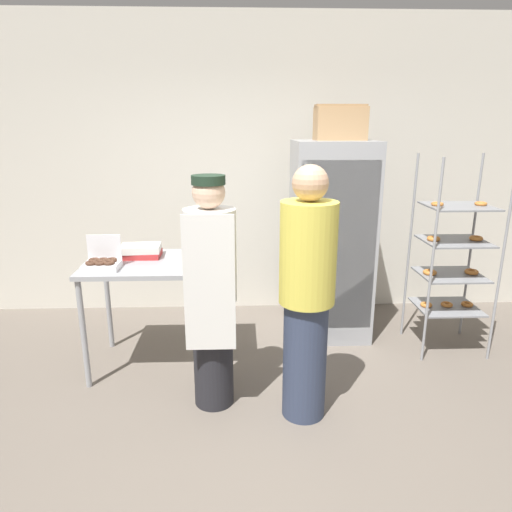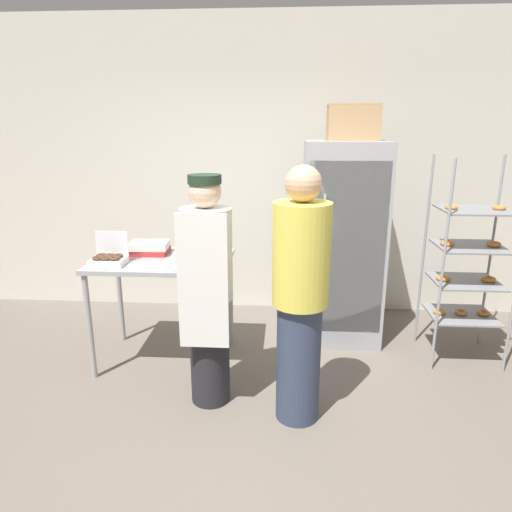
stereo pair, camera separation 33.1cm
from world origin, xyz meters
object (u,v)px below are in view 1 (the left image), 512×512
(baking_rack, at_px, (452,259))
(person_baker, at_px, (211,292))
(refrigerator, at_px, (331,241))
(cardboard_storage_box, at_px, (340,123))
(binder_stack, at_px, (141,251))
(donut_box, at_px, (102,263))
(person_customer, at_px, (307,295))
(blender_pitcher, at_px, (199,240))

(baking_rack, relative_size, person_baker, 1.04)
(refrigerator, xyz_separation_m, cardboard_storage_box, (0.05, 0.07, 1.05))
(person_baker, bearing_deg, binder_stack, 131.00)
(binder_stack, bearing_deg, cardboard_storage_box, 16.85)
(donut_box, relative_size, binder_stack, 0.79)
(person_baker, bearing_deg, person_customer, -13.98)
(refrigerator, height_order, blender_pitcher, refrigerator)
(baking_rack, xyz_separation_m, blender_pitcher, (-2.17, -0.06, 0.20))
(baking_rack, relative_size, cardboard_storage_box, 3.84)
(person_customer, bearing_deg, refrigerator, 72.49)
(donut_box, xyz_separation_m, cardboard_storage_box, (1.92, 0.84, 1.01))
(donut_box, relative_size, person_customer, 0.15)
(binder_stack, bearing_deg, baking_rack, 2.09)
(cardboard_storage_box, bearing_deg, person_baker, -131.73)
(person_baker, bearing_deg, donut_box, 155.39)
(baking_rack, distance_m, person_baker, 2.19)
(refrigerator, xyz_separation_m, person_customer, (-0.41, -1.30, -0.03))
(donut_box, height_order, cardboard_storage_box, cardboard_storage_box)
(donut_box, xyz_separation_m, person_baker, (0.83, -0.38, -0.10))
(blender_pitcher, bearing_deg, baking_rack, 1.61)
(donut_box, bearing_deg, cardboard_storage_box, 23.52)
(baking_rack, height_order, binder_stack, baking_rack)
(blender_pitcher, distance_m, person_customer, 1.19)
(donut_box, bearing_deg, person_baker, -24.61)
(binder_stack, distance_m, person_baker, 0.94)
(person_customer, bearing_deg, cardboard_storage_box, 71.48)
(refrigerator, bearing_deg, cardboard_storage_box, 55.77)
(binder_stack, relative_size, person_customer, 0.19)
(donut_box, distance_m, person_baker, 0.92)
(blender_pitcher, bearing_deg, person_customer, -49.40)
(refrigerator, xyz_separation_m, blender_pitcher, (-1.18, -0.41, 0.12))
(binder_stack, xyz_separation_m, person_baker, (0.61, -0.70, -0.10))
(binder_stack, height_order, person_baker, person_baker)
(baking_rack, height_order, donut_box, baking_rack)
(donut_box, xyz_separation_m, blender_pitcher, (0.69, 0.36, 0.08))
(baking_rack, bearing_deg, donut_box, -171.70)
(blender_pitcher, height_order, person_customer, person_customer)
(baking_rack, bearing_deg, blender_pitcher, -178.39)
(donut_box, bearing_deg, baking_rack, 8.30)
(person_baker, distance_m, person_customer, 0.65)
(blender_pitcher, distance_m, person_baker, 0.77)
(refrigerator, relative_size, person_baker, 1.11)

